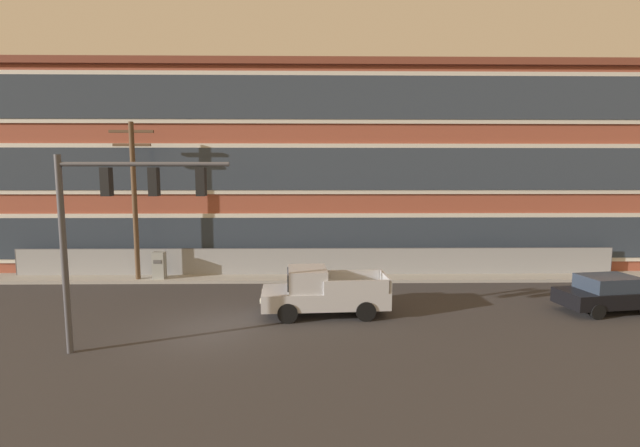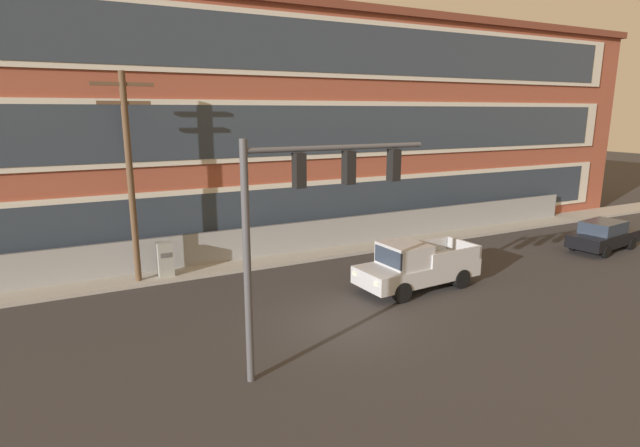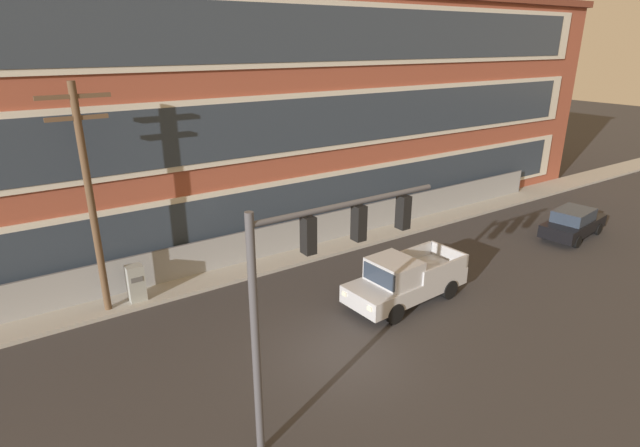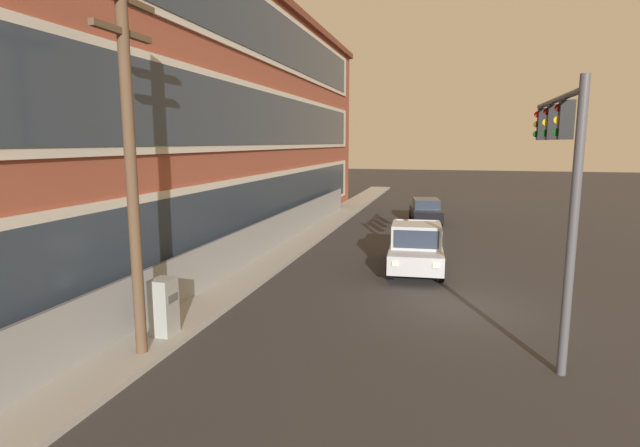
{
  "view_description": "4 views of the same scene",
  "coord_description": "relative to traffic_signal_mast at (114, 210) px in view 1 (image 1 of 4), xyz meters",
  "views": [
    {
      "loc": [
        3.84,
        -15.66,
        5.77
      ],
      "look_at": [
        4.11,
        2.71,
        3.72
      ],
      "focal_mm": 24.0,
      "sensor_mm": 36.0,
      "label": 1
    },
    {
      "loc": [
        -8.04,
        -13.75,
        7.08
      ],
      "look_at": [
        1.47,
        4.86,
        2.36
      ],
      "focal_mm": 28.0,
      "sensor_mm": 36.0,
      "label": 2
    },
    {
      "loc": [
        -8.46,
        -11.12,
        9.8
      ],
      "look_at": [
        1.35,
        3.41,
        3.39
      ],
      "focal_mm": 28.0,
      "sensor_mm": 36.0,
      "label": 3
    },
    {
      "loc": [
        -15.52,
        0.48,
        5.07
      ],
      "look_at": [
        -0.96,
        4.27,
        2.62
      ],
      "focal_mm": 28.0,
      "sensor_mm": 36.0,
      "label": 4
    }
  ],
  "objects": [
    {
      "name": "ground_plane",
      "position": [
        2.48,
        2.07,
        -4.69
      ],
      "size": [
        160.0,
        160.0,
        0.0
      ],
      "primitive_type": "plane",
      "color": "#333030"
    },
    {
      "name": "sedan_black",
      "position": [
        18.94,
        3.95,
        -3.89
      ],
      "size": [
        4.59,
        2.34,
        1.56
      ],
      "color": "black",
      "rests_on": "ground"
    },
    {
      "name": "sidewalk_building_side",
      "position": [
        2.48,
        9.97,
        -4.61
      ],
      "size": [
        80.0,
        2.07,
        0.16
      ],
      "primitive_type": "cube",
      "color": "#9E9B93",
      "rests_on": "ground"
    },
    {
      "name": "pickup_truck_silver",
      "position": [
        6.67,
        3.74,
        -3.75
      ],
      "size": [
        5.35,
        2.34,
        1.98
      ],
      "color": "#B2B5BA",
      "rests_on": "ground"
    },
    {
      "name": "traffic_signal_mast",
      "position": [
        0.0,
        0.0,
        0.0
      ],
      "size": [
        5.44,
        0.43,
        6.43
      ],
      "color": "#4C4C51",
      "rests_on": "ground"
    },
    {
      "name": "electrical_cabinet",
      "position": [
        -2.15,
        9.54,
        -3.87
      ],
      "size": [
        0.63,
        0.54,
        1.64
      ],
      "color": "#939993",
      "rests_on": "ground"
    },
    {
      "name": "chain_link_fence",
      "position": [
        6.49,
        10.46,
        -3.83
      ],
      "size": [
        34.16,
        0.06,
        1.68
      ],
      "color": "gray",
      "rests_on": "ground"
    },
    {
      "name": "brick_mill_building",
      "position": [
        5.8,
        16.62,
        1.48
      ],
      "size": [
        47.24,
        11.83,
        12.32
      ],
      "color": "brown",
      "rests_on": "ground"
    },
    {
      "name": "utility_pole_near_corner",
      "position": [
        -3.29,
        9.45,
        0.05
      ],
      "size": [
        2.33,
        0.26,
        8.6
      ],
      "color": "brown",
      "rests_on": "ground"
    }
  ]
}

